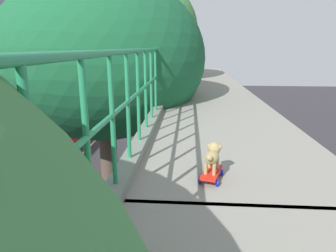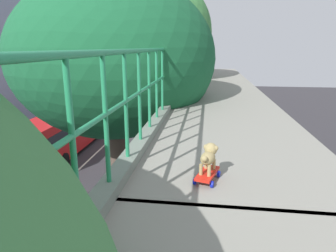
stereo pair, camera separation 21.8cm
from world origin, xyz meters
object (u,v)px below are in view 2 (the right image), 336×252
at_px(car_black_fifth, 45,223).
at_px(toy_skateboard, 207,174).
at_px(small_dog, 209,155).
at_px(city_bus, 68,128).

relative_size(car_black_fifth, toy_skateboard, 9.05).
bearing_deg(small_dog, toy_skateboard, -103.21).
height_order(city_bus, small_dog, small_dog).
relative_size(car_black_fifth, city_bus, 0.35).
bearing_deg(car_black_fifth, toy_skateboard, -47.17).
height_order(city_bus, toy_skateboard, toy_skateboard).
xyz_separation_m(toy_skateboard, small_dog, (0.01, 0.04, 0.19)).
height_order(car_black_fifth, city_bus, city_bus).
height_order(car_black_fifth, small_dog, small_dog).
bearing_deg(toy_skateboard, car_black_fifth, 132.83).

